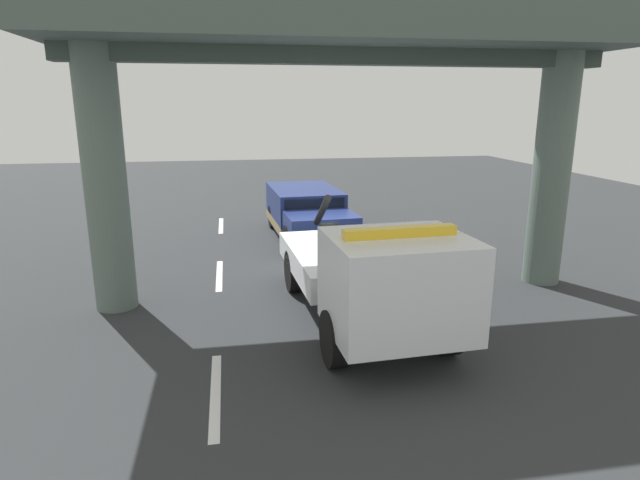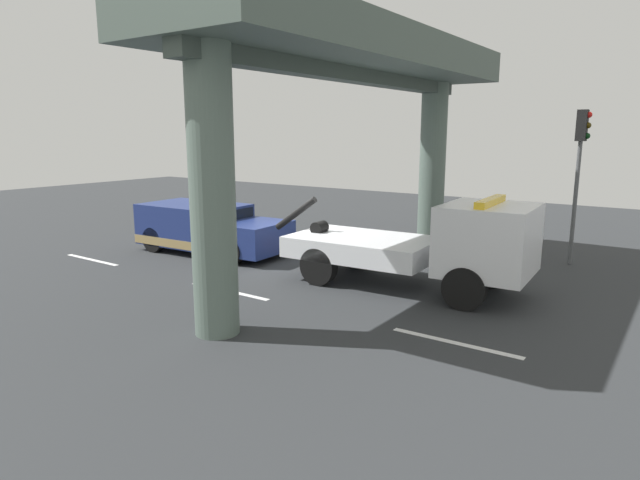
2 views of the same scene
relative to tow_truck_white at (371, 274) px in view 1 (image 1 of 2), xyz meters
The scene contains 8 objects.
ground_plane 4.33m from the tow_truck_white, behind, with size 60.00×40.00×0.10m, color #2D3033.
lane_stripe_west 10.65m from the tow_truck_white, 163.53° to the right, with size 2.60×0.16×0.01m, color silver.
lane_stripe_mid 5.26m from the tow_truck_white, 144.13° to the right, with size 2.60×0.16×0.01m, color silver.
lane_stripe_east 3.72m from the tow_truck_white, 58.32° to the right, with size 2.60×0.16×0.01m, color silver.
tow_truck_white is the anchor object (origin of this frame).
towed_van_green 8.02m from the tow_truck_white, behind, with size 5.31×2.46×1.58m.
overpass_structure 4.85m from the tow_truck_white, behind, with size 3.60×12.36×6.52m.
traffic_cone_orange 4.29m from the tow_truck_white, 154.54° to the left, with size 0.54×0.54×0.65m.
Camera 1 is at (13.60, -2.61, 4.41)m, focal length 29.64 mm.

